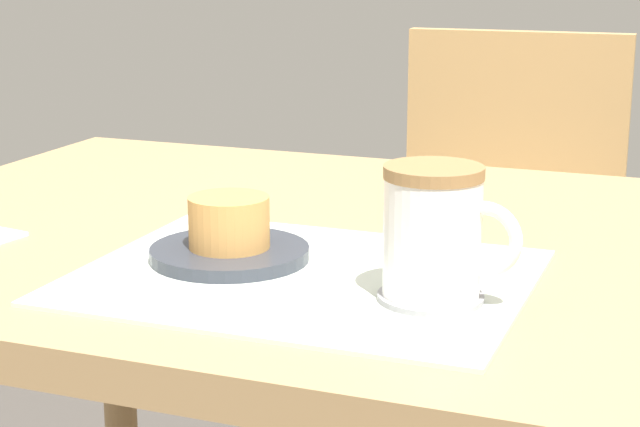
{
  "coord_description": "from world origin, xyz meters",
  "views": [
    {
      "loc": [
        0.33,
        -0.99,
        1.0
      ],
      "look_at": [
        -0.01,
        -0.12,
        0.76
      ],
      "focal_mm": 60.0,
      "sensor_mm": 36.0,
      "label": 1
    }
  ],
  "objects_px": {
    "pastry_plate": "(230,253)",
    "pastry": "(229,222)",
    "wooden_chair": "(499,256)",
    "coffee_mug": "(435,231)",
    "dining_table": "(369,313)"
  },
  "relations": [
    {
      "from": "wooden_chair",
      "to": "coffee_mug",
      "type": "relative_size",
      "value": 7.43
    },
    {
      "from": "coffee_mug",
      "to": "dining_table",
      "type": "bearing_deg",
      "value": 122.52
    },
    {
      "from": "pastry_plate",
      "to": "pastry",
      "type": "distance_m",
      "value": 0.03
    },
    {
      "from": "coffee_mug",
      "to": "wooden_chair",
      "type": "bearing_deg",
      "value": 97.96
    },
    {
      "from": "dining_table",
      "to": "coffee_mug",
      "type": "xyz_separation_m",
      "value": [
        0.12,
        -0.18,
        0.15
      ]
    },
    {
      "from": "wooden_chair",
      "to": "pastry",
      "type": "bearing_deg",
      "value": 83.02
    },
    {
      "from": "dining_table",
      "to": "pastry",
      "type": "distance_m",
      "value": 0.2
    },
    {
      "from": "dining_table",
      "to": "pastry",
      "type": "xyz_separation_m",
      "value": [
        -0.09,
        -0.14,
        0.12
      ]
    },
    {
      "from": "pastry",
      "to": "coffee_mug",
      "type": "height_order",
      "value": "coffee_mug"
    },
    {
      "from": "pastry",
      "to": "dining_table",
      "type": "bearing_deg",
      "value": 56.86
    },
    {
      "from": "pastry_plate",
      "to": "wooden_chair",
      "type": "bearing_deg",
      "value": 85.19
    },
    {
      "from": "wooden_chair",
      "to": "pastry",
      "type": "relative_size",
      "value": 11.36
    },
    {
      "from": "dining_table",
      "to": "pastry_plate",
      "type": "height_order",
      "value": "pastry_plate"
    },
    {
      "from": "wooden_chair",
      "to": "coffee_mug",
      "type": "height_order",
      "value": "wooden_chair"
    },
    {
      "from": "wooden_chair",
      "to": "coffee_mug",
      "type": "bearing_deg",
      "value": 95.79
    }
  ]
}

